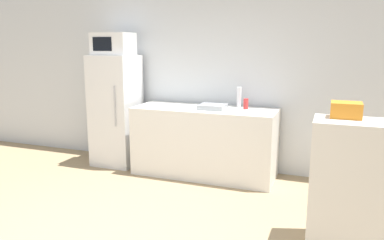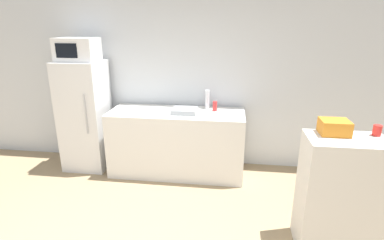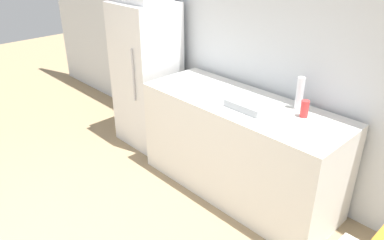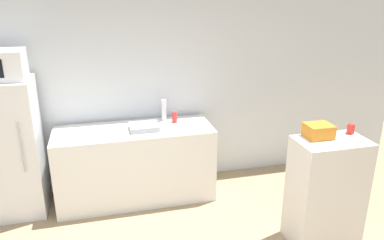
{
  "view_description": "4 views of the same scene",
  "coord_description": "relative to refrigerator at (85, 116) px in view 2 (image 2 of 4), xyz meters",
  "views": [
    {
      "loc": [
        1.65,
        -2.34,
        1.74
      ],
      "look_at": [
        0.2,
        1.52,
        0.9
      ],
      "focal_mm": 35.0,
      "sensor_mm": 36.0,
      "label": 1
    },
    {
      "loc": [
        0.84,
        -1.65,
        2.08
      ],
      "look_at": [
        0.42,
        1.53,
        1.04
      ],
      "focal_mm": 28.0,
      "sensor_mm": 36.0,
      "label": 2
    },
    {
      "loc": [
        1.92,
        -0.08,
        2.2
      ],
      "look_at": [
        0.05,
        1.71,
        0.91
      ],
      "focal_mm": 35.0,
      "sensor_mm": 36.0,
      "label": 3
    },
    {
      "loc": [
        -0.24,
        -1.94,
        2.5
      ],
      "look_at": [
        0.62,
        1.49,
        1.25
      ],
      "focal_mm": 35.0,
      "sensor_mm": 36.0,
      "label": 4
    }
  ],
  "objects": [
    {
      "name": "sink_basin",
      "position": [
        1.48,
        -0.06,
        0.15
      ],
      "size": [
        0.34,
        0.3,
        0.06
      ],
      "primitive_type": "cube",
      "color": "#9EA3A8",
      "rests_on": "counter"
    },
    {
      "name": "bottle_short",
      "position": [
        1.89,
        0.1,
        0.19
      ],
      "size": [
        0.06,
        0.06,
        0.14
      ],
      "primitive_type": "cylinder",
      "color": "red",
      "rests_on": "counter"
    },
    {
      "name": "wall_back",
      "position": [
        1.26,
        0.39,
        0.51
      ],
      "size": [
        8.0,
        0.06,
        2.6
      ],
      "primitive_type": "cube",
      "color": "silver",
      "rests_on": "ground_plane"
    },
    {
      "name": "bottle_tall",
      "position": [
        1.77,
        0.2,
        0.26
      ],
      "size": [
        0.06,
        0.06,
        0.27
      ],
      "primitive_type": "cylinder",
      "color": "silver",
      "rests_on": "counter"
    },
    {
      "name": "refrigerator",
      "position": [
        0.0,
        0.0,
        0.0
      ],
      "size": [
        0.61,
        0.59,
        1.59
      ],
      "color": "silver",
      "rests_on": "ground_plane"
    },
    {
      "name": "counter",
      "position": [
        1.36,
        -0.02,
        -0.34
      ],
      "size": [
        1.88,
        0.7,
        0.92
      ],
      "primitive_type": "cube",
      "color": "silver",
      "rests_on": "ground_plane"
    },
    {
      "name": "shelf_cabinet",
      "position": [
        3.14,
        -1.35,
        -0.23
      ],
      "size": [
        0.69,
        0.43,
        1.13
      ],
      "primitive_type": "cube",
      "color": "silver",
      "rests_on": "ground_plane"
    },
    {
      "name": "microwave",
      "position": [
        -0.0,
        -0.0,
        0.95
      ],
      "size": [
        0.54,
        0.39,
        0.31
      ],
      "color": "white",
      "rests_on": "refrigerator"
    },
    {
      "name": "jar",
      "position": [
        3.41,
        -1.23,
        0.38
      ],
      "size": [
        0.07,
        0.07,
        0.1
      ],
      "primitive_type": "cylinder",
      "color": "red",
      "rests_on": "shelf_cabinet"
    },
    {
      "name": "basket",
      "position": [
        3.04,
        -1.25,
        0.4
      ],
      "size": [
        0.25,
        0.21,
        0.13
      ],
      "primitive_type": "cube",
      "color": "orange",
      "rests_on": "shelf_cabinet"
    }
  ]
}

